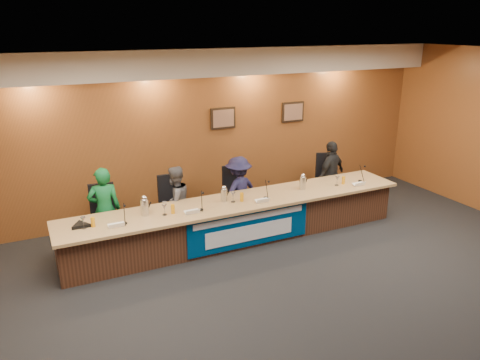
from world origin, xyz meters
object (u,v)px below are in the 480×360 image
object	(u,v)px
panelist_d	(331,175)
office_chair_c	(236,199)
panelist_c	(239,191)
carafe_right	(303,183)
office_chair_a	(105,221)
office_chair_b	(174,209)
office_chair_d	(327,183)
carafe_mid	(224,195)
banner	(250,228)
panelist_a	(105,210)
dais_body	(239,221)
speakerphone	(81,225)
carafe_left	(145,207)
panelist_b	(175,202)

from	to	relation	value
panelist_d	office_chair_c	size ratio (longest dim) A/B	2.91
panelist_c	carafe_right	distance (m)	1.19
panelist_c	office_chair_a	distance (m)	2.44
panelist_c	office_chair_b	size ratio (longest dim) A/B	2.76
office_chair_d	carafe_mid	world-z (taller)	carafe_mid
office_chair_b	office_chair_d	bearing A→B (deg)	-0.60
banner	panelist_a	size ratio (longest dim) A/B	1.53
office_chair_a	panelist_a	bearing A→B (deg)	-85.44
office_chair_a	office_chair_c	distance (m)	2.43
office_chair_b	carafe_mid	distance (m)	1.03
carafe_right	office_chair_d	bearing A→B (deg)	33.28
dais_body	panelist_a	xyz separation A→B (m)	(-2.15, 0.59, 0.37)
speakerphone	panelist_a	bearing A→B (deg)	53.23
banner	office_chair_d	bearing A→B (deg)	25.24
office_chair_c	office_chair_b	bearing A→B (deg)	-171.46
office_chair_b	carafe_left	distance (m)	1.04
dais_body	carafe_mid	size ratio (longest dim) A/B	27.25
office_chair_c	carafe_mid	size ratio (longest dim) A/B	2.18
banner	office_chair_a	distance (m)	2.43
panelist_b	carafe_left	xyz separation A→B (m)	(-0.68, -0.58, 0.23)
office_chair_d	carafe_right	world-z (taller)	carafe_right
carafe_left	speakerphone	world-z (taller)	carafe_left
panelist_d	office_chair_d	xyz separation A→B (m)	(0.00, 0.10, -0.22)
office_chair_a	carafe_mid	distance (m)	2.04
office_chair_a	speakerphone	world-z (taller)	speakerphone
panelist_b	carafe_mid	size ratio (longest dim) A/B	5.89
panelist_c	office_chair_b	world-z (taller)	panelist_c
speakerphone	carafe_left	bearing A→B (deg)	1.42
dais_body	office_chair_b	world-z (taller)	dais_body
dais_body	panelist_c	size ratio (longest dim) A/B	4.54
carafe_right	banner	bearing A→B (deg)	-162.56
office_chair_d	office_chair_a	bearing A→B (deg)	-158.18
carafe_mid	speakerphone	xyz separation A→B (m)	(-2.34, -0.05, -0.09)
panelist_d	carafe_right	bearing A→B (deg)	7.66
panelist_d	office_chair_c	world-z (taller)	panelist_d
office_chair_b	carafe_left	bearing A→B (deg)	-135.43
panelist_a	office_chair_b	xyz separation A→B (m)	(1.20, 0.10, -0.24)
office_chair_c	carafe_right	xyz separation A→B (m)	(1.00, -0.71, 0.39)
office_chair_d	carafe_right	bearing A→B (deg)	-124.89
office_chair_d	carafe_right	size ratio (longest dim) A/B	2.04
panelist_b	dais_body	bearing A→B (deg)	123.34
banner	office_chair_b	world-z (taller)	banner
carafe_left	carafe_right	xyz separation A→B (m)	(2.90, -0.03, -0.01)
banner	carafe_mid	size ratio (longest dim) A/B	9.99
dais_body	carafe_left	bearing A→B (deg)	179.58
carafe_right	speakerphone	distance (m)	3.88
carafe_mid	office_chair_d	bearing A→B (deg)	14.17
office_chair_b	carafe_right	world-z (taller)	carafe_right
panelist_b	office_chair_c	size ratio (longest dim) A/B	2.70
speakerphone	carafe_right	bearing A→B (deg)	-0.05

